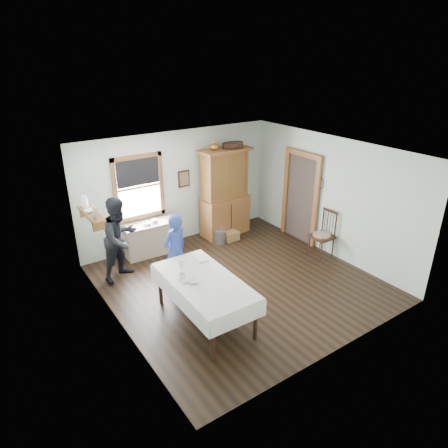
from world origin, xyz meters
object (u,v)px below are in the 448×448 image
(china_hutch, at_px, (225,193))
(figure_dark, at_px, (120,241))
(spindle_chair, at_px, (322,234))
(wicker_basket, at_px, (231,236))
(woman_blue, at_px, (175,254))
(work_counter, at_px, (153,238))
(pail, at_px, (220,237))
(dining_table, at_px, (205,300))

(china_hutch, bearing_deg, figure_dark, -171.59)
(spindle_chair, bearing_deg, wicker_basket, 123.46)
(woman_blue, height_order, figure_dark, figure_dark)
(work_counter, height_order, woman_blue, woman_blue)
(pail, xyz_separation_m, figure_dark, (-2.55, -0.18, 0.66))
(dining_table, relative_size, figure_dark, 1.26)
(china_hutch, distance_m, pail, 1.11)
(wicker_basket, bearing_deg, woman_blue, -151.93)
(spindle_chair, height_order, pail, spindle_chair)
(china_hutch, height_order, pail, china_hutch)
(wicker_basket, bearing_deg, dining_table, -133.26)
(work_counter, distance_m, spindle_chair, 3.87)
(spindle_chair, xyz_separation_m, woman_blue, (-3.34, 0.71, 0.17))
(dining_table, height_order, wicker_basket, dining_table)
(pail, bearing_deg, spindle_chair, -50.99)
(work_counter, distance_m, pail, 1.66)
(china_hutch, bearing_deg, pail, -138.61)
(work_counter, bearing_deg, wicker_basket, -11.70)
(woman_blue, bearing_deg, work_counter, -115.12)
(pail, relative_size, woman_blue, 0.21)
(woman_blue, bearing_deg, figure_dark, -69.95)
(china_hutch, distance_m, figure_dark, 3.03)
(spindle_chair, distance_m, wicker_basket, 2.25)
(pail, height_order, figure_dark, figure_dark)
(dining_table, relative_size, spindle_chair, 1.86)
(china_hutch, xyz_separation_m, spindle_chair, (1.11, -2.27, -0.56))
(work_counter, height_order, spindle_chair, spindle_chair)
(china_hutch, xyz_separation_m, woman_blue, (-2.24, -1.56, -0.38))
(figure_dark, bearing_deg, work_counter, 8.95)
(work_counter, relative_size, pail, 4.34)
(china_hutch, height_order, woman_blue, china_hutch)
(wicker_basket, xyz_separation_m, woman_blue, (-2.13, -1.14, 0.61))
(china_hutch, bearing_deg, wicker_basket, -107.11)
(figure_dark, bearing_deg, china_hutch, -12.65)
(dining_table, relative_size, wicker_basket, 5.47)
(wicker_basket, height_order, figure_dark, figure_dark)
(pail, relative_size, figure_dark, 0.19)
(spindle_chair, bearing_deg, china_hutch, 116.13)
(china_hutch, xyz_separation_m, figure_dark, (-2.96, -0.58, -0.29))
(work_counter, xyz_separation_m, spindle_chair, (3.10, -2.31, 0.17))
(china_hutch, bearing_deg, work_counter, 176.18)
(dining_table, height_order, spindle_chair, spindle_chair)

